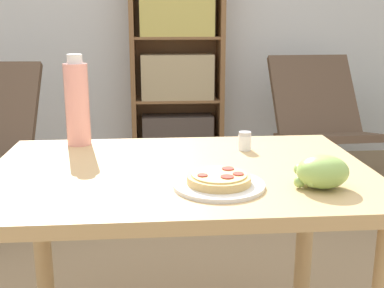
# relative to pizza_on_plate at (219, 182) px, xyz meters

# --- Properties ---
(dining_table) EXTENTS (1.05, 0.71, 0.74)m
(dining_table) POSITION_rel_pizza_on_plate_xyz_m (-0.09, 0.16, -0.14)
(dining_table) COLOR tan
(dining_table) RESTS_ON ground_plane
(pizza_on_plate) EXTENTS (0.22, 0.22, 0.04)m
(pizza_on_plate) POSITION_rel_pizza_on_plate_xyz_m (0.00, 0.00, 0.00)
(pizza_on_plate) COLOR white
(pizza_on_plate) RESTS_ON dining_table
(grape_bunch) EXTENTS (0.13, 0.10, 0.08)m
(grape_bunch) POSITION_rel_pizza_on_plate_xyz_m (0.24, -0.03, 0.03)
(grape_bunch) COLOR #93BC5B
(grape_bunch) RESTS_ON dining_table
(drink_bottle) EXTENTS (0.08, 0.08, 0.29)m
(drink_bottle) POSITION_rel_pizza_on_plate_xyz_m (-0.40, 0.45, 0.12)
(drink_bottle) COLOR pink
(drink_bottle) RESTS_ON dining_table
(salt_shaker) EXTENTS (0.04, 0.04, 0.06)m
(salt_shaker) POSITION_rel_pizza_on_plate_xyz_m (0.13, 0.33, 0.01)
(salt_shaker) COLOR white
(salt_shaker) RESTS_ON dining_table
(lounge_chair_far) EXTENTS (0.64, 0.79, 0.88)m
(lounge_chair_far) POSITION_rel_pizza_on_plate_xyz_m (1.01, 2.11, -0.47)
(lounge_chair_far) COLOR black
(lounge_chair_far) RESTS_ON ground_plane
(bookshelf) EXTENTS (0.73, 0.31, 1.51)m
(bookshelf) POSITION_rel_pizza_on_plate_xyz_m (0.04, 2.74, -0.04)
(bookshelf) COLOR brown
(bookshelf) RESTS_ON ground_plane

